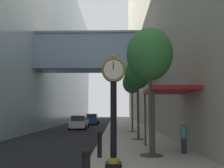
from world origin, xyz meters
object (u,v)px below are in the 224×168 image
object	(u,v)px
street_clock	(114,107)
street_tree_near	(149,55)
bollard_fourth	(100,144)
car_white_near	(79,122)
street_tree_mid_near	(138,75)
pedestrian_walking	(184,136)
street_tree_mid_far	(132,83)
car_blue_mid	(92,119)

from	to	relation	value
street_clock	street_tree_near	xyz separation A→B (m)	(1.75, 3.19, 2.60)
bollard_fourth	car_white_near	bearing A→B (deg)	101.66
street_tree_mid_near	street_clock	bearing A→B (deg)	-100.51
pedestrian_walking	car_white_near	bearing A→B (deg)	114.45
street_tree_mid_near	pedestrian_walking	size ratio (longest dim) A/B	3.79
bollard_fourth	street_tree_mid_far	world-z (taller)	street_tree_mid_far
street_tree_mid_near	car_blue_mid	world-z (taller)	street_tree_mid_near
bollard_fourth	pedestrian_walking	bearing A→B (deg)	13.69
street_tree_mid_far	car_blue_mid	distance (m)	15.88
car_white_near	street_clock	bearing A→B (deg)	-78.08
street_clock	car_white_near	xyz separation A→B (m)	(-4.45, 21.08, -1.58)
street_clock	street_tree_mid_near	distance (m)	9.92
street_tree_mid_near	street_tree_mid_far	bearing A→B (deg)	90.00
car_white_near	car_blue_mid	size ratio (longest dim) A/B	1.03
car_white_near	car_blue_mid	xyz separation A→B (m)	(0.69, 8.85, 0.04)
street_tree_mid_near	car_white_near	world-z (taller)	street_tree_mid_near
street_tree_near	street_tree_mid_far	size ratio (longest dim) A/B	1.02
street_clock	car_white_near	distance (m)	21.60
street_tree_mid_far	street_tree_mid_near	bearing A→B (deg)	-90.00
street_tree_mid_near	pedestrian_walking	xyz separation A→B (m)	(1.70, -5.70, -3.99)
street_tree_mid_near	car_blue_mid	distance (m)	21.64
street_tree_mid_near	bollard_fourth	bearing A→B (deg)	-109.77
bollard_fourth	street_tree_mid_far	size ratio (longest dim) A/B	0.19
bollard_fourth	street_tree_mid_near	distance (m)	8.28
pedestrian_walking	street_clock	bearing A→B (deg)	-132.87
car_blue_mid	street_tree_mid_far	bearing A→B (deg)	-68.90
street_tree_near	street_tree_mid_far	world-z (taller)	street_tree_near
street_clock	street_tree_mid_far	distance (m)	15.96
car_white_near	car_blue_mid	distance (m)	8.88
car_white_near	street_tree_near	bearing A→B (deg)	-70.89
street_clock	street_tree_mid_near	xyz separation A→B (m)	(1.75, 9.42, 2.58)
street_tree_near	pedestrian_walking	bearing A→B (deg)	17.10
street_tree_near	pedestrian_walking	distance (m)	4.39
pedestrian_walking	car_blue_mid	distance (m)	27.19
pedestrian_walking	bollard_fourth	bearing A→B (deg)	-166.31
street_clock	street_tree_mid_far	world-z (taller)	street_tree_mid_far
street_tree_near	car_white_near	size ratio (longest dim) A/B	1.34
street_tree_near	street_tree_mid_near	size ratio (longest dim) A/B	1.03
street_clock	bollard_fourth	bearing A→B (deg)	103.73
bollard_fourth	car_blue_mid	bearing A→B (deg)	96.51
street_tree_mid_far	car_blue_mid	world-z (taller)	street_tree_mid_far
street_tree_mid_near	car_blue_mid	bearing A→B (deg)	105.04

